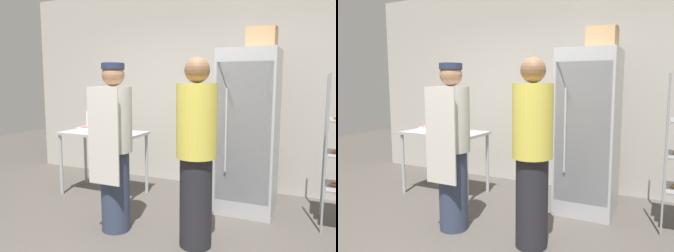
% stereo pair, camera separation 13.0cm
% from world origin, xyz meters
% --- Properties ---
extents(ground_plane, '(14.00, 14.00, 0.00)m').
position_xyz_m(ground_plane, '(0.00, 0.00, 0.00)').
color(ground_plane, '#4C4742').
extents(back_wall, '(6.40, 0.12, 2.99)m').
position_xyz_m(back_wall, '(0.00, 2.27, 1.50)').
color(back_wall, '#B7B2A8').
rests_on(back_wall, ground_plane).
extents(refrigerator, '(0.66, 0.70, 1.92)m').
position_xyz_m(refrigerator, '(0.73, 1.45, 0.96)').
color(refrigerator, '#ADAFB5').
rests_on(refrigerator, ground_plane).
extents(prep_counter, '(1.13, 0.61, 0.87)m').
position_xyz_m(prep_counter, '(-1.18, 1.22, 0.76)').
color(prep_counter, '#ADAFB5').
rests_on(prep_counter, ground_plane).
extents(donut_box, '(0.28, 0.22, 0.26)m').
position_xyz_m(donut_box, '(-1.43, 1.24, 0.92)').
color(donut_box, white).
rests_on(donut_box, prep_counter).
extents(blender_pitcher, '(0.13, 0.13, 0.31)m').
position_xyz_m(blender_pitcher, '(-0.90, 1.22, 1.01)').
color(blender_pitcher, '#99999E').
rests_on(blender_pitcher, prep_counter).
extents(cardboard_storage_box, '(0.33, 0.33, 0.26)m').
position_xyz_m(cardboard_storage_box, '(0.85, 1.52, 2.04)').
color(cardboard_storage_box, tan).
rests_on(cardboard_storage_box, refrigerator).
extents(person_baker, '(0.37, 0.38, 1.73)m').
position_xyz_m(person_baker, '(-0.40, 0.31, 0.90)').
color(person_baker, '#333D56').
rests_on(person_baker, ground_plane).
extents(person_customer, '(0.37, 0.37, 1.76)m').
position_xyz_m(person_customer, '(0.47, 0.33, 0.90)').
color(person_customer, '#232328').
rests_on(person_customer, ground_plane).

